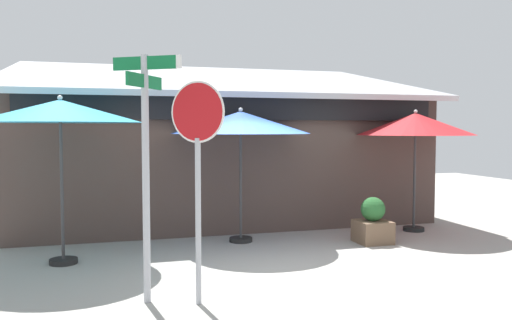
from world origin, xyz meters
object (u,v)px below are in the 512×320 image
object	(u,v)px
patio_umbrella_teal_left	(60,112)
patio_umbrella_crimson_right	(415,125)
street_sign_post	(146,153)
sidewalk_planter	(373,223)
patio_umbrella_royal_blue_center	(241,123)
stop_sign	(198,150)

from	to	relation	value
patio_umbrella_teal_left	patio_umbrella_crimson_right	world-z (taller)	patio_umbrella_teal_left
street_sign_post	patio_umbrella_teal_left	distance (m)	2.60
patio_umbrella_teal_left	sidewalk_planter	xyz separation A→B (m)	(5.51, -0.03, -2.04)
patio_umbrella_royal_blue_center	street_sign_post	bearing A→B (deg)	-123.28
patio_umbrella_crimson_right	patio_umbrella_royal_blue_center	bearing A→B (deg)	179.86
patio_umbrella_teal_left	sidewalk_planter	distance (m)	5.88
sidewalk_planter	street_sign_post	bearing A→B (deg)	-152.76
street_sign_post	stop_sign	world-z (taller)	street_sign_post
stop_sign	patio_umbrella_teal_left	world-z (taller)	stop_sign
sidewalk_planter	patio_umbrella_royal_blue_center	bearing A→B (deg)	160.99
patio_umbrella_teal_left	sidewalk_planter	size ratio (longest dim) A/B	3.08
stop_sign	patio_umbrella_crimson_right	bearing A→B (deg)	32.47
street_sign_post	sidewalk_planter	bearing A→B (deg)	27.24
street_sign_post	patio_umbrella_crimson_right	xyz separation A→B (m)	(5.79, 3.06, 0.38)
street_sign_post	patio_umbrella_teal_left	bearing A→B (deg)	116.43
patio_umbrella_royal_blue_center	patio_umbrella_teal_left	bearing A→B (deg)	-165.93
patio_umbrella_royal_blue_center	patio_umbrella_crimson_right	world-z (taller)	same
street_sign_post	stop_sign	distance (m)	0.65
sidewalk_planter	patio_umbrella_teal_left	bearing A→B (deg)	179.73
patio_umbrella_teal_left	sidewalk_planter	bearing A→B (deg)	-0.27
patio_umbrella_royal_blue_center	patio_umbrella_crimson_right	bearing A→B (deg)	-0.14
street_sign_post	patio_umbrella_royal_blue_center	xyz separation A→B (m)	(2.01, 3.07, 0.40)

